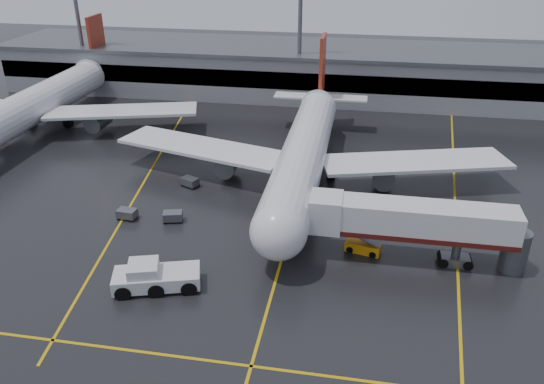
# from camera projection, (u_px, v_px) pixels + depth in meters

# --- Properties ---
(ground) EXTENTS (220.00, 220.00, 0.00)m
(ground) POSITION_uv_depth(u_px,v_px,m) (293.00, 218.00, 57.99)
(ground) COLOR black
(ground) RESTS_ON ground
(apron_line_centre) EXTENTS (0.25, 90.00, 0.02)m
(apron_line_centre) POSITION_uv_depth(u_px,v_px,m) (293.00, 218.00, 57.98)
(apron_line_centre) COLOR gold
(apron_line_centre) RESTS_ON ground
(apron_line_stop) EXTENTS (60.00, 0.25, 0.02)m
(apron_line_stop) POSITION_uv_depth(u_px,v_px,m) (251.00, 366.00, 38.61)
(apron_line_stop) COLOR gold
(apron_line_stop) RESTS_ON ground
(apron_line_left) EXTENTS (9.99, 69.35, 0.02)m
(apron_line_left) POSITION_uv_depth(u_px,v_px,m) (152.00, 168.00, 69.90)
(apron_line_left) COLOR gold
(apron_line_left) RESTS_ON ground
(apron_line_right) EXTENTS (7.57, 69.64, 0.02)m
(apron_line_right) POSITION_uv_depth(u_px,v_px,m) (455.00, 191.00, 64.00)
(apron_line_right) COLOR gold
(apron_line_right) RESTS_ON ground
(terminal) EXTENTS (122.00, 19.00, 8.60)m
(terminal) POSITION_uv_depth(u_px,v_px,m) (330.00, 71.00, 98.27)
(terminal) COLOR gray
(terminal) RESTS_ON ground
(light_mast_left) EXTENTS (3.00, 1.20, 25.45)m
(light_mast_left) POSITION_uv_depth(u_px,v_px,m) (77.00, 12.00, 95.49)
(light_mast_left) COLOR #595B60
(light_mast_left) RESTS_ON ground
(light_mast_mid) EXTENTS (3.00, 1.20, 25.45)m
(light_mast_mid) POSITION_uv_depth(u_px,v_px,m) (300.00, 18.00, 89.28)
(light_mast_mid) COLOR #595B60
(light_mast_mid) RESTS_ON ground
(main_airliner) EXTENTS (48.80, 45.60, 14.10)m
(main_airliner) POSITION_uv_depth(u_px,v_px,m) (305.00, 149.00, 64.65)
(main_airliner) COLOR silver
(main_airliner) RESTS_ON ground
(second_airliner) EXTENTS (48.80, 45.60, 14.10)m
(second_airliner) POSITION_uv_depth(u_px,v_px,m) (40.00, 102.00, 81.74)
(second_airliner) COLOR silver
(second_airliner) RESTS_ON ground
(jet_bridge) EXTENTS (19.90, 3.40, 6.05)m
(jet_bridge) POSITION_uv_depth(u_px,v_px,m) (414.00, 224.00, 49.10)
(jet_bridge) COLOR silver
(jet_bridge) RESTS_ON ground
(pushback_tractor) EXTENTS (7.96, 5.02, 2.65)m
(pushback_tractor) POSITION_uv_depth(u_px,v_px,m) (154.00, 277.00, 46.53)
(pushback_tractor) COLOR silver
(pushback_tractor) RESTS_ON ground
(belt_loader) EXTENTS (3.59, 2.22, 2.12)m
(belt_loader) POSITION_uv_depth(u_px,v_px,m) (363.00, 247.00, 51.93)
(belt_loader) COLOR orange
(belt_loader) RESTS_ON ground
(baggage_cart_a) EXTENTS (2.26, 1.76, 1.12)m
(baggage_cart_a) POSITION_uv_depth(u_px,v_px,m) (173.00, 216.00, 57.16)
(baggage_cart_a) COLOR #595B60
(baggage_cart_a) RESTS_ON ground
(baggage_cart_b) EXTENTS (2.10, 1.45, 1.12)m
(baggage_cart_b) POSITION_uv_depth(u_px,v_px,m) (127.00, 213.00, 57.67)
(baggage_cart_b) COLOR #595B60
(baggage_cart_b) RESTS_ON ground
(baggage_cart_c) EXTENTS (2.36, 2.03, 1.12)m
(baggage_cart_c) POSITION_uv_depth(u_px,v_px,m) (190.00, 182.00, 64.80)
(baggage_cart_c) COLOR #595B60
(baggage_cart_c) RESTS_ON ground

